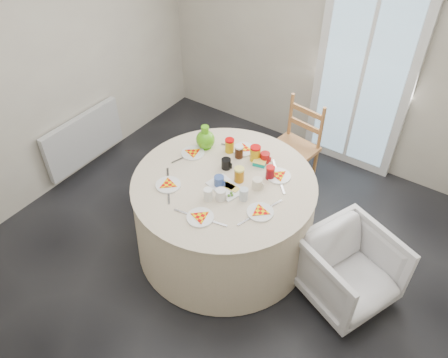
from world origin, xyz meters
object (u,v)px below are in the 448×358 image
Objects in this scene: radiator at (84,139)px; table at (224,215)px; wooden_chair at (292,149)px; green_pitcher at (205,139)px; armchair at (351,264)px.

table is at bearing -2.48° from radiator.
radiator is 2.24m from wooden_chair.
wooden_chair is at bearing 74.23° from green_pitcher.
radiator is 4.56× the size of green_pitcher.
wooden_chair is (0.10, 1.09, 0.09)m from table.
radiator is at bearing 113.83° from armchair.
armchair is at bearing 9.84° from green_pitcher.
radiator is at bearing -155.52° from green_pitcher.
wooden_chair reaches higher than armchair.
radiator is at bearing -144.19° from wooden_chair.
green_pitcher is at bearing 144.03° from table.
radiator is 1.90m from table.
radiator is 1.03× the size of wooden_chair.
table is at bearing -19.44° from green_pitcher.
green_pitcher reaches higher than table.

